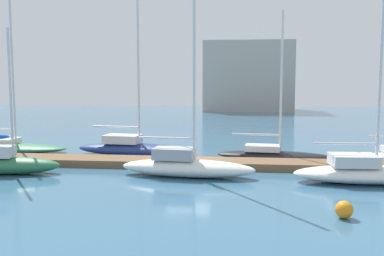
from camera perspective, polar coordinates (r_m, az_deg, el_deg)
name	(u,v)px	position (r m, az deg, el deg)	size (l,w,h in m)	color
ground_plane	(188,166)	(24.98, -0.51, -5.06)	(120.00, 120.00, 0.00)	#386684
dock_pier	(188,163)	(24.94, -0.51, -4.60)	(30.27, 2.14, 0.41)	brown
sailboat_0	(9,145)	(32.46, -22.86, -2.09)	(8.05, 2.61, 12.55)	#2D7047
sailboat_1	(7,162)	(24.86, -23.13, -4.14)	(5.52, 2.13, 7.58)	#2D7047
sailboat_2	(133,147)	(28.66, -7.81, -2.42)	(7.91, 2.89, 13.04)	navy
sailboat_3	(186,164)	(22.26, -0.80, -4.79)	(7.05, 2.39, 11.76)	white
sailboat_4	(273,153)	(27.27, 10.54, -3.28)	(7.20, 2.49, 9.07)	black
sailboat_5	(367,171)	(22.52, 21.93, -5.29)	(7.21, 2.61, 10.49)	white
mooring_buoy_orange	(344,210)	(16.62, 19.34, -10.08)	(0.64, 0.64, 0.64)	orange
harbor_building_distant	(248,77)	(73.19, 7.35, 6.71)	(14.23, 10.43, 11.17)	#ADA89E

